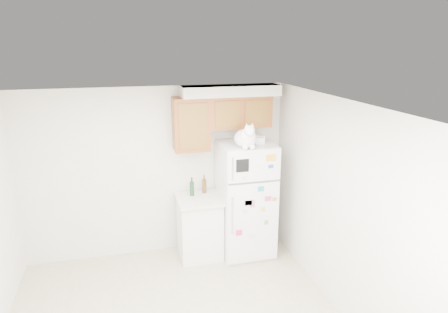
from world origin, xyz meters
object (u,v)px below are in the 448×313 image
object	(u,v)px
bottle_green	(192,186)
bottle_amber	(204,184)
storage_box_front	(259,141)
cat	(246,138)
storage_box_back	(258,139)
refrigerator	(246,199)
base_counter	(200,226)

from	to	relation	value
bottle_green	bottle_amber	size ratio (longest dim) A/B	1.01
storage_box_front	bottle_amber	distance (m)	1.05
cat	storage_box_back	bearing A→B (deg)	45.49
storage_box_back	bottle_amber	bearing A→B (deg)	165.71
refrigerator	storage_box_back	bearing A→B (deg)	14.50
cat	storage_box_front	size ratio (longest dim) A/B	3.50
storage_box_back	storage_box_front	world-z (taller)	storage_box_back
bottle_amber	cat	bearing A→B (deg)	-42.90
storage_box_back	bottle_green	xyz separation A→B (m)	(-0.95, 0.14, -0.69)
storage_box_back	bottle_amber	distance (m)	1.04
refrigerator	bottle_green	world-z (taller)	refrigerator
base_counter	bottle_green	bearing A→B (deg)	127.07
cat	bottle_green	distance (m)	1.11
storage_box_back	bottle_amber	xyz separation A→B (m)	(-0.75, 0.20, -0.69)
refrigerator	storage_box_back	size ratio (longest dim) A/B	9.44
cat	bottle_amber	distance (m)	1.03
cat	bottle_green	bearing A→B (deg)	150.12
cat	bottle_amber	world-z (taller)	cat
base_counter	storage_box_front	world-z (taller)	storage_box_front
storage_box_front	refrigerator	bearing A→B (deg)	170.63
cat	refrigerator	bearing A→B (deg)	69.53
bottle_green	bottle_amber	world-z (taller)	bottle_green
storage_box_back	bottle_green	world-z (taller)	storage_box_back
bottle_green	refrigerator	bearing A→B (deg)	-13.25
refrigerator	bottle_amber	bearing A→B (deg)	157.03
base_counter	storage_box_front	xyz separation A→B (m)	(0.85, -0.12, 1.28)
refrigerator	cat	bearing A→B (deg)	-110.47
base_counter	bottle_amber	size ratio (longest dim) A/B	3.28
storage_box_back	bottle_green	bearing A→B (deg)	172.30
refrigerator	cat	distance (m)	1.01
base_counter	storage_box_front	bearing A→B (deg)	-8.01
refrigerator	cat	size ratio (longest dim) A/B	3.23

